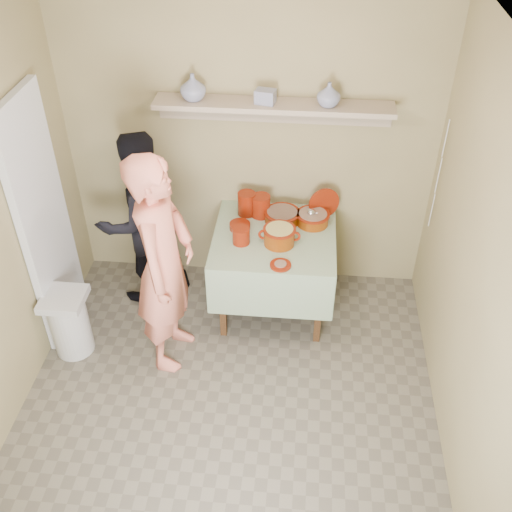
# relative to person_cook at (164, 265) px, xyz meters

# --- Properties ---
(ground) EXTENTS (3.50, 3.50, 0.00)m
(ground) POSITION_rel_person_cook_xyz_m (0.50, -0.67, -0.88)
(ground) COLOR #645D4E
(ground) RESTS_ON ground
(tile_panel) EXTENTS (0.06, 0.70, 2.00)m
(tile_panel) POSITION_rel_person_cook_xyz_m (-0.96, 0.28, 0.12)
(tile_panel) COLOR silver
(tile_panel) RESTS_ON ground
(plate_stack_a) EXTENTS (0.15, 0.15, 0.20)m
(plate_stack_a) POSITION_rel_person_cook_xyz_m (0.50, 0.89, -0.02)
(plate_stack_a) COLOR #65190C
(plate_stack_a) RESTS_ON serving_table
(plate_stack_b) EXTENTS (0.16, 0.16, 0.19)m
(plate_stack_b) POSITION_rel_person_cook_xyz_m (0.61, 0.87, -0.03)
(plate_stack_b) COLOR #65190C
(plate_stack_b) RESTS_ON serving_table
(bowl_stack) EXTENTS (0.14, 0.14, 0.14)m
(bowl_stack) POSITION_rel_person_cook_xyz_m (0.50, 0.48, -0.05)
(bowl_stack) COLOR #65190C
(bowl_stack) RESTS_ON serving_table
(empty_bowl) EXTENTS (0.17, 0.17, 0.05)m
(empty_bowl) POSITION_rel_person_cook_xyz_m (0.46, 0.67, -0.10)
(empty_bowl) COLOR #65190C
(empty_bowl) RESTS_ON serving_table
(propped_lid) EXTENTS (0.26, 0.14, 0.26)m
(propped_lid) POSITION_rel_person_cook_xyz_m (1.13, 0.92, -0.00)
(propped_lid) COLOR #65190C
(propped_lid) RESTS_ON serving_table
(vase_right) EXTENTS (0.18, 0.18, 0.18)m
(vase_right) POSITION_rel_person_cook_xyz_m (1.10, 0.93, 0.93)
(vase_right) COLOR navy
(vase_right) RESTS_ON wall_shelf
(vase_left) EXTENTS (0.27, 0.27, 0.20)m
(vase_left) POSITION_rel_person_cook_xyz_m (0.10, 0.95, 0.94)
(vase_left) COLOR navy
(vase_left) RESTS_ON wall_shelf
(ceramic_box) EXTENTS (0.16, 0.13, 0.10)m
(ceramic_box) POSITION_rel_person_cook_xyz_m (0.64, 0.94, 0.89)
(ceramic_box) COLOR navy
(ceramic_box) RESTS_ON wall_shelf
(person_cook) EXTENTS (0.48, 0.68, 1.77)m
(person_cook) POSITION_rel_person_cook_xyz_m (0.00, 0.00, 0.00)
(person_cook) COLOR #EB7A65
(person_cook) RESTS_ON ground
(person_helper) EXTENTS (0.95, 0.93, 1.54)m
(person_helper) POSITION_rel_person_cook_xyz_m (-0.36, 0.70, -0.11)
(person_helper) COLOR black
(person_helper) RESTS_ON ground
(room_shell) EXTENTS (3.04, 3.54, 2.62)m
(room_shell) POSITION_rel_person_cook_xyz_m (0.50, -0.67, 0.73)
(room_shell) COLOR #968A5C
(room_shell) RESTS_ON ground
(serving_table) EXTENTS (0.97, 0.97, 0.76)m
(serving_table) POSITION_rel_person_cook_xyz_m (0.75, 0.61, -0.24)
(serving_table) COLOR #4C2D16
(serving_table) RESTS_ON ground
(cazuela_meat_a) EXTENTS (0.30, 0.30, 0.10)m
(cazuela_meat_a) POSITION_rel_person_cook_xyz_m (0.80, 0.80, -0.06)
(cazuela_meat_a) COLOR #612000
(cazuela_meat_a) RESTS_ON serving_table
(cazuela_meat_b) EXTENTS (0.28, 0.28, 0.10)m
(cazuela_meat_b) POSITION_rel_person_cook_xyz_m (1.04, 0.79, -0.06)
(cazuela_meat_b) COLOR #612000
(cazuela_meat_b) RESTS_ON serving_table
(ladle) EXTENTS (0.08, 0.26, 0.19)m
(ladle) POSITION_rel_person_cook_xyz_m (1.03, 0.78, -0.01)
(ladle) COLOR silver
(ladle) RESTS_ON cazuela_meat_b
(cazuela_rice) EXTENTS (0.33, 0.25, 0.14)m
(cazuela_rice) POSITION_rel_person_cook_xyz_m (0.79, 0.49, -0.04)
(cazuela_rice) COLOR #612000
(cazuela_rice) RESTS_ON serving_table
(front_plate) EXTENTS (0.16, 0.16, 0.03)m
(front_plate) POSITION_rel_person_cook_xyz_m (0.82, 0.22, -0.11)
(front_plate) COLOR #65190C
(front_plate) RESTS_ON serving_table
(wall_shelf) EXTENTS (1.80, 0.25, 0.21)m
(wall_shelf) POSITION_rel_person_cook_xyz_m (0.70, 0.98, 0.79)
(wall_shelf) COLOR tan
(wall_shelf) RESTS_ON room_shell
(trash_bin) EXTENTS (0.32, 0.32, 0.56)m
(trash_bin) POSITION_rel_person_cook_xyz_m (-0.80, -0.05, -0.60)
(trash_bin) COLOR silver
(trash_bin) RESTS_ON ground
(electrical_cord) EXTENTS (0.01, 0.05, 0.90)m
(electrical_cord) POSITION_rel_person_cook_xyz_m (1.97, 0.81, 0.37)
(electrical_cord) COLOR silver
(electrical_cord) RESTS_ON wall_shelf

